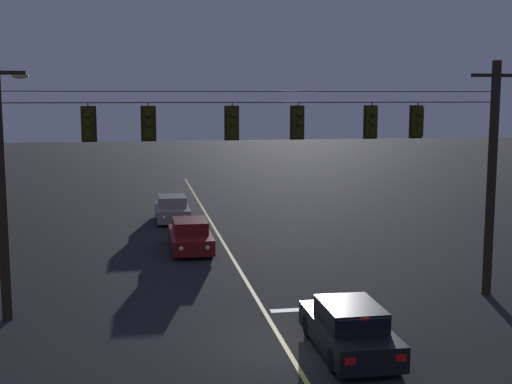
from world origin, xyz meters
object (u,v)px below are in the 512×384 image
at_px(traffic_light_far_right, 418,122).
at_px(car_oncoming_trailing, 172,209).
at_px(traffic_light_centre, 232,123).
at_px(car_waiting_near_lane, 349,329).
at_px(traffic_light_leftmost, 89,124).
at_px(traffic_light_right_inner, 298,123).
at_px(traffic_light_rightmost, 372,122).
at_px(traffic_light_left_inner, 149,124).
at_px(car_oncoming_lead, 190,236).

relative_size(traffic_light_far_right, car_oncoming_trailing, 0.28).
bearing_deg(traffic_light_centre, car_waiting_near_lane, -60.03).
relative_size(car_waiting_near_lane, car_oncoming_trailing, 0.98).
height_order(traffic_light_leftmost, traffic_light_right_inner, same).
distance_m(traffic_light_leftmost, traffic_light_rightmost, 9.16).
height_order(traffic_light_far_right, car_oncoming_trailing, traffic_light_far_right).
relative_size(traffic_light_rightmost, car_waiting_near_lane, 0.28).
distance_m(traffic_light_leftmost, traffic_light_centre, 4.49).
xyz_separation_m(traffic_light_leftmost, car_oncoming_trailing, (3.34, 16.61, -5.47)).
bearing_deg(traffic_light_leftmost, traffic_light_right_inner, 0.00).
distance_m(traffic_light_leftmost, traffic_light_right_inner, 6.66).
height_order(traffic_light_left_inner, traffic_light_far_right, same).
height_order(traffic_light_leftmost, traffic_light_far_right, same).
xyz_separation_m(traffic_light_far_right, car_oncoming_trailing, (-7.44, 16.61, -5.47)).
bearing_deg(traffic_light_right_inner, car_oncoming_lead, 108.04).
xyz_separation_m(traffic_light_leftmost, traffic_light_far_right, (10.77, 0.00, 0.00)).
xyz_separation_m(traffic_light_rightmost, car_oncoming_trailing, (-5.82, 16.61, -5.47)).
bearing_deg(car_waiting_near_lane, traffic_light_left_inner, 139.46).
bearing_deg(traffic_light_centre, traffic_light_right_inner, 0.00).
xyz_separation_m(traffic_light_right_inner, traffic_light_rightmost, (2.51, 0.00, 0.00)).
bearing_deg(car_oncoming_lead, car_waiting_near_lane, -76.08).
bearing_deg(traffic_light_left_inner, car_oncoming_trailing, 84.84).
height_order(traffic_light_centre, traffic_light_rightmost, same).
distance_m(traffic_light_centre, traffic_light_rightmost, 4.67).
bearing_deg(traffic_light_centre, traffic_light_left_inner, 180.00).
xyz_separation_m(traffic_light_rightmost, car_oncoming_lead, (-5.40, 8.88, -5.47)).
distance_m(traffic_light_centre, traffic_light_far_right, 6.28).
distance_m(traffic_light_leftmost, car_oncoming_lead, 11.09).
xyz_separation_m(traffic_light_centre, traffic_light_far_right, (6.28, 0.00, 0.00)).
height_order(traffic_light_left_inner, car_oncoming_lead, traffic_light_left_inner).
relative_size(traffic_light_centre, car_oncoming_lead, 0.28).
bearing_deg(car_oncoming_trailing, traffic_light_left_inner, -95.16).
xyz_separation_m(traffic_light_rightmost, car_waiting_near_lane, (-2.09, -4.48, -5.47)).
xyz_separation_m(traffic_light_leftmost, car_oncoming_lead, (3.76, 8.88, -5.47)).
relative_size(traffic_light_centre, car_waiting_near_lane, 0.28).
height_order(car_oncoming_lead, car_oncoming_trailing, same).
distance_m(traffic_light_far_right, car_oncoming_lead, 12.57).
relative_size(traffic_light_right_inner, traffic_light_rightmost, 1.00).
height_order(car_waiting_near_lane, car_oncoming_trailing, same).
bearing_deg(car_oncoming_lead, car_oncoming_trailing, 93.17).
bearing_deg(traffic_light_right_inner, car_waiting_near_lane, -84.66).
bearing_deg(traffic_light_right_inner, traffic_light_centre, 180.00).
bearing_deg(traffic_light_rightmost, traffic_light_far_right, 0.00).
relative_size(traffic_light_left_inner, traffic_light_centre, 1.00).
bearing_deg(car_oncoming_lead, traffic_light_leftmost, -112.97).
relative_size(traffic_light_right_inner, car_oncoming_lead, 0.28).
relative_size(traffic_light_left_inner, traffic_light_far_right, 1.00).
bearing_deg(traffic_light_right_inner, car_oncoming_trailing, 101.30).
bearing_deg(traffic_light_leftmost, car_oncoming_lead, 67.03).
height_order(car_waiting_near_lane, car_oncoming_lead, same).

